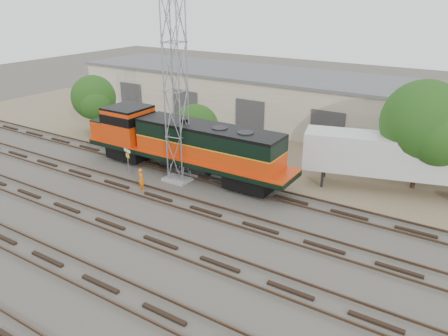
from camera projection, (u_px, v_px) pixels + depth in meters
The scene contains 12 objects.
ground at pixel (192, 222), 27.07m from camera, with size 140.00×140.00×0.00m, color #47423A.
dirt_strip at pixel (292, 152), 38.81m from camera, with size 80.00×16.00×0.02m, color #726047.
tracks at pixel (160, 242), 24.69m from camera, with size 80.00×20.40×0.28m.
warehouse at pixel (326, 105), 44.04m from camera, with size 58.40×10.40×5.30m.
locomotive at pixel (182, 143), 33.47m from camera, with size 18.04×3.16×4.34m.
signal_tower at pixel (176, 94), 30.77m from camera, with size 1.98×1.98×13.42m.
sign_post at pixel (128, 157), 33.52m from camera, with size 0.85×0.28×2.13m.
worker at pixel (141, 180), 31.03m from camera, with size 0.62×0.41×1.70m, color orange.
semi_trailer at pixel (403, 158), 30.38m from camera, with size 13.18×5.88×3.98m.
tree_west at pixel (94, 99), 43.10m from camera, with size 4.60×4.38×5.73m.
tree_mid at pixel (196, 130), 39.08m from camera, with size 4.51×4.30×4.30m.
tree_east at pixel (427, 126), 29.65m from camera, with size 6.12×5.83×7.87m.
Camera 1 is at (14.48, -19.07, 13.22)m, focal length 35.00 mm.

